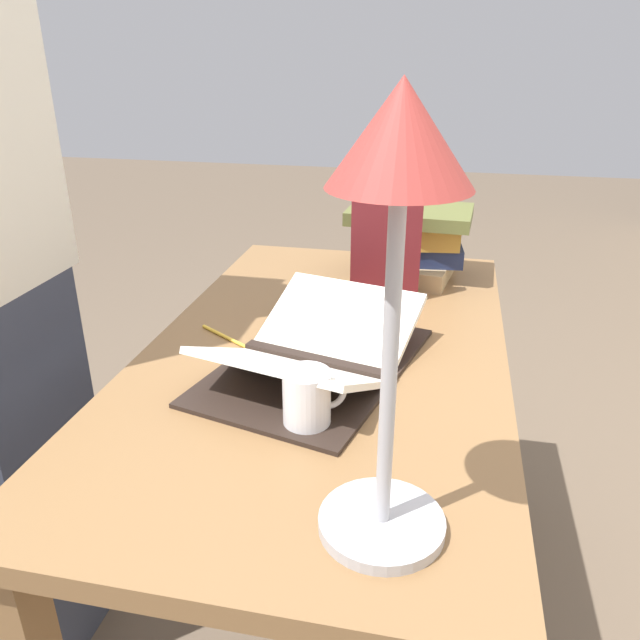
% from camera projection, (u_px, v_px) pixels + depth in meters
% --- Properties ---
extents(ground_plane, '(12.00, 12.00, 0.00)m').
position_uv_depth(ground_plane, '(325.00, 622.00, 1.51)').
color(ground_plane, brown).
extents(reading_desk, '(1.24, 0.69, 0.75)m').
position_uv_depth(reading_desk, '(326.00, 398.00, 1.26)').
color(reading_desk, brown).
rests_on(reading_desk, ground_plane).
extents(open_book, '(0.52, 0.40, 0.10)m').
position_uv_depth(open_book, '(315.00, 353.00, 1.13)').
color(open_book, black).
rests_on(open_book, reading_desk).
extents(book_stack_tall, '(0.24, 0.31, 0.17)m').
position_uv_depth(book_stack_tall, '(409.00, 241.00, 1.55)').
color(book_stack_tall, tan).
rests_on(book_stack_tall, reading_desk).
extents(book_standing_upright, '(0.04, 0.16, 0.27)m').
position_uv_depth(book_standing_upright, '(386.00, 243.00, 1.39)').
color(book_standing_upright, maroon).
rests_on(book_standing_upright, reading_desk).
extents(reading_lamp, '(0.15, 0.15, 0.52)m').
position_uv_depth(reading_lamp, '(397.00, 219.00, 0.60)').
color(reading_lamp, '#ADADB2').
rests_on(reading_lamp, reading_desk).
extents(coffee_mug, '(0.08, 0.09, 0.09)m').
position_uv_depth(coffee_mug, '(308.00, 399.00, 0.95)').
color(coffee_mug, white).
rests_on(coffee_mug, reading_desk).
extents(pencil, '(0.09, 0.13, 0.01)m').
position_uv_depth(pencil, '(226.00, 336.00, 1.25)').
color(pencil, gold).
rests_on(pencil, reading_desk).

